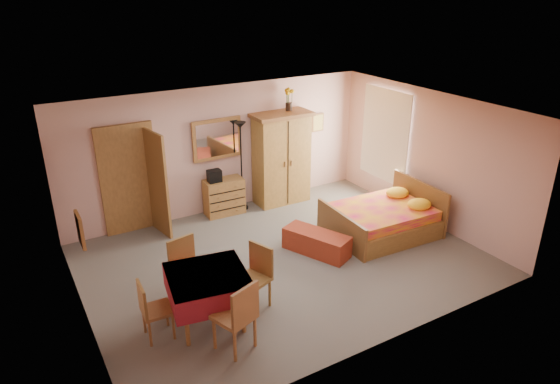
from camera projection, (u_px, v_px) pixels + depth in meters
floor at (284, 260)px, 8.63m from camera, size 6.50×6.50×0.00m
ceiling at (284, 113)px, 7.61m from camera, size 6.50×6.50×0.00m
wall_back at (221, 150)px, 10.10m from camera, size 6.50×0.10×2.60m
wall_front at (388, 259)px, 6.14m from camera, size 6.50×0.10×2.60m
wall_left at (74, 239)px, 6.60m from camera, size 0.10×5.00×2.60m
wall_right at (428, 158)px, 9.64m from camera, size 0.10×5.00×2.60m
doorway at (129, 180)px, 9.30m from camera, size 1.06×0.12×2.15m
window at (385, 135)px, 10.51m from camera, size 0.08×1.40×1.95m
picture_left at (80, 230)px, 5.98m from camera, size 0.04×0.32×0.42m
picture_back at (318, 123)px, 11.08m from camera, size 0.30×0.04×0.40m
chest_of_drawers at (224, 197)px, 10.22m from camera, size 0.81×0.43×0.75m
wall_mirror at (217, 139)px, 9.92m from camera, size 1.05×0.08×0.83m
stereo at (214, 176)px, 9.92m from camera, size 0.27×0.20×0.25m
floor_lamp at (241, 167)px, 10.23m from camera, size 0.31×0.31×1.88m
wardrobe at (281, 158)px, 10.56m from camera, size 1.26×0.66×1.97m
sunflower_vase at (289, 99)px, 10.25m from camera, size 0.20×0.20×0.48m
bed at (382, 212)px, 9.38m from camera, size 1.99×1.60×0.89m
bench at (316, 243)px, 8.79m from camera, size 0.88×1.27×0.40m
dining_table at (209, 298)px, 6.93m from camera, size 1.23×1.23×0.78m
chair_south at (234, 315)px, 6.39m from camera, size 0.59×0.59×1.01m
chair_north at (190, 272)px, 7.37m from camera, size 0.52×0.52×0.98m
chair_west at (157, 309)px, 6.63m from camera, size 0.41×0.41×0.86m
chair_east at (252, 279)px, 7.21m from camera, size 0.56×0.56×0.96m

